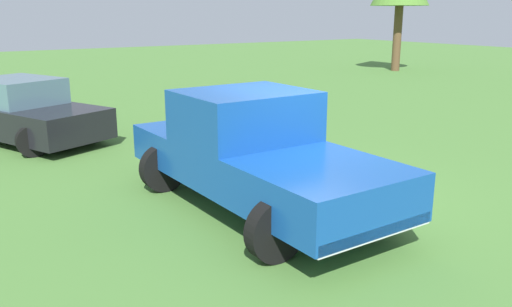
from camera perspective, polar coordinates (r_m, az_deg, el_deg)
The scene contains 3 objects.
ground_plane at distance 8.88m, azimuth 5.37°, elevation -4.79°, with size 80.00×80.00×0.00m, color #477533.
pickup_truck at distance 8.19m, azimuth -0.52°, elevation 0.55°, with size 2.48×5.10×1.83m.
sedan_near at distance 13.82m, azimuth -23.81°, elevation 4.07°, with size 3.34×4.75×1.48m.
Camera 1 is at (5.30, 6.47, 2.98)m, focal length 37.21 mm.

